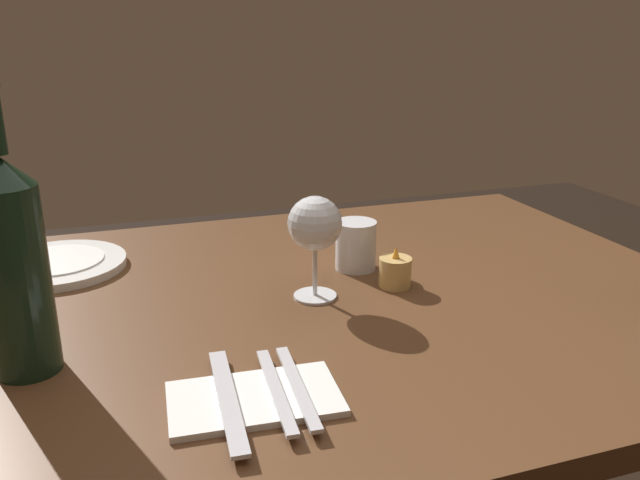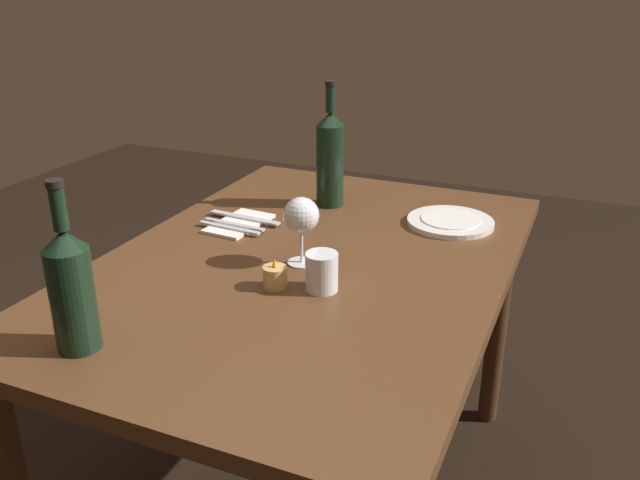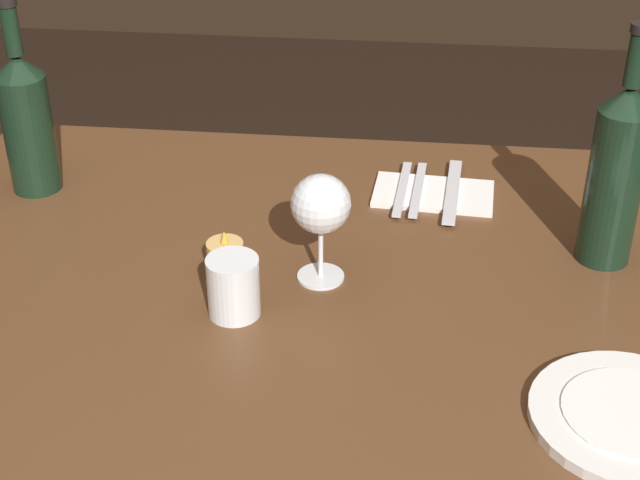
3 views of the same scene
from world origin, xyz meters
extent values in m
cube|color=#56351E|center=(0.00, 0.00, 0.72)|extent=(1.30, 0.90, 0.04)
cylinder|color=#412816|center=(-0.58, 0.38, 0.35)|extent=(0.06, 0.06, 0.70)
cylinder|color=white|center=(-0.03, 0.00, 0.74)|extent=(0.07, 0.07, 0.00)
cylinder|color=white|center=(-0.03, 0.00, 0.78)|extent=(0.01, 0.01, 0.08)
sphere|color=white|center=(-0.03, 0.00, 0.86)|extent=(0.08, 0.08, 0.08)
cylinder|color=maroon|center=(-0.03, 0.00, 0.85)|extent=(0.06, 0.06, 0.01)
cylinder|color=black|center=(-0.51, 0.21, 0.84)|extent=(0.08, 0.08, 0.19)
cone|color=black|center=(-0.51, 0.21, 0.95)|extent=(0.08, 0.08, 0.03)
cylinder|color=black|center=(-0.51, 0.21, 1.00)|extent=(0.03, 0.03, 0.08)
cylinder|color=black|center=(-0.51, 0.21, 1.05)|extent=(0.03, 0.03, 0.01)
cylinder|color=black|center=(0.37, 0.10, 0.85)|extent=(0.08, 0.08, 0.23)
cone|color=black|center=(0.37, 0.10, 0.99)|extent=(0.08, 0.08, 0.03)
cylinder|color=black|center=(0.37, 0.10, 1.04)|extent=(0.03, 0.03, 0.07)
cylinder|color=white|center=(-0.13, -0.09, 0.78)|extent=(0.07, 0.07, 0.08)
cylinder|color=silver|center=(-0.13, -0.09, 0.77)|extent=(0.06, 0.06, 0.05)
cylinder|color=#DBB266|center=(-0.16, 0.00, 0.76)|extent=(0.05, 0.05, 0.05)
cylinder|color=white|center=(-0.16, 0.00, 0.76)|extent=(0.04, 0.04, 0.03)
cone|color=#F99E2D|center=(-0.16, 0.00, 0.80)|extent=(0.01, 0.01, 0.02)
cylinder|color=white|center=(0.35, -0.26, 0.75)|extent=(0.23, 0.23, 0.01)
cylinder|color=white|center=(0.35, -0.26, 0.76)|extent=(0.15, 0.15, 0.00)
cube|color=white|center=(0.13, 0.25, 0.74)|extent=(0.20, 0.12, 0.01)
cube|color=silver|center=(0.10, 0.25, 0.75)|extent=(0.03, 0.18, 0.00)
cube|color=silver|center=(0.08, 0.25, 0.75)|extent=(0.03, 0.18, 0.00)
cube|color=silver|center=(0.16, 0.25, 0.75)|extent=(0.03, 0.21, 0.00)
camera|label=1|loc=(0.26, 0.87, 1.14)|focal=36.52mm
camera|label=2|loc=(-1.29, -0.59, 1.38)|focal=37.56mm
camera|label=3|loc=(0.09, -1.11, 1.49)|focal=54.02mm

